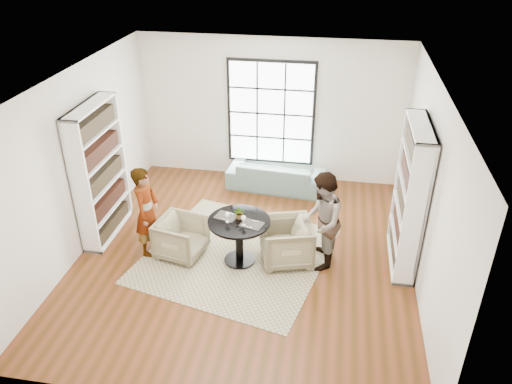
% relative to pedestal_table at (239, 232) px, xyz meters
% --- Properties ---
extents(ground, '(6.00, 6.00, 0.00)m').
position_rel_pedestal_table_xyz_m(ground, '(0.06, 0.17, -0.58)').
color(ground, brown).
extents(room_shell, '(6.00, 6.01, 6.00)m').
position_rel_pedestal_table_xyz_m(room_shell, '(0.06, 0.72, 0.68)').
color(room_shell, silver).
rests_on(room_shell, ground).
extents(rug, '(3.44, 3.44, 0.01)m').
position_rel_pedestal_table_xyz_m(rug, '(-0.09, 0.15, -0.57)').
color(rug, tan).
rests_on(rug, ground).
extents(pedestal_table, '(1.00, 1.00, 0.80)m').
position_rel_pedestal_table_xyz_m(pedestal_table, '(0.00, 0.00, 0.00)').
color(pedestal_table, black).
rests_on(pedestal_table, ground).
extents(sofa, '(2.06, 0.96, 0.58)m').
position_rel_pedestal_table_xyz_m(sofa, '(0.25, 2.62, -0.29)').
color(sofa, '#779F9A').
rests_on(sofa, ground).
extents(armchair_left, '(0.88, 0.86, 0.68)m').
position_rel_pedestal_table_xyz_m(armchair_left, '(-0.99, 0.02, -0.24)').
color(armchair_left, tan).
rests_on(armchair_left, ground).
extents(armchair_right, '(1.00, 0.98, 0.74)m').
position_rel_pedestal_table_xyz_m(armchair_right, '(0.75, 0.15, -0.21)').
color(armchair_right, tan).
rests_on(armchair_right, ground).
extents(person_left, '(0.40, 0.59, 1.58)m').
position_rel_pedestal_table_xyz_m(person_left, '(-1.54, 0.02, 0.21)').
color(person_left, gray).
rests_on(person_left, ground).
extents(person_right, '(0.63, 0.81, 1.65)m').
position_rel_pedestal_table_xyz_m(person_right, '(1.30, 0.15, 0.25)').
color(person_right, gray).
rests_on(person_right, ground).
extents(placemat_left, '(0.40, 0.34, 0.01)m').
position_rel_pedestal_table_xyz_m(placemat_left, '(-0.23, 0.08, 0.22)').
color(placemat_left, black).
rests_on(placemat_left, pedestal_table).
extents(placemat_right, '(0.40, 0.34, 0.01)m').
position_rel_pedestal_table_xyz_m(placemat_right, '(0.22, -0.08, 0.22)').
color(placemat_right, black).
rests_on(placemat_right, pedestal_table).
extents(cutlery_left, '(0.19, 0.25, 0.01)m').
position_rel_pedestal_table_xyz_m(cutlery_left, '(-0.23, 0.08, 0.23)').
color(cutlery_left, silver).
rests_on(cutlery_left, placemat_left).
extents(cutlery_right, '(0.19, 0.25, 0.01)m').
position_rel_pedestal_table_xyz_m(cutlery_right, '(0.22, -0.08, 0.23)').
color(cutlery_right, silver).
rests_on(cutlery_right, placemat_right).
extents(wine_glass_left, '(0.08, 0.08, 0.17)m').
position_rel_pedestal_table_xyz_m(wine_glass_left, '(-0.17, -0.07, 0.34)').
color(wine_glass_left, silver).
rests_on(wine_glass_left, pedestal_table).
extents(wine_glass_right, '(0.08, 0.08, 0.18)m').
position_rel_pedestal_table_xyz_m(wine_glass_right, '(0.10, -0.13, 0.35)').
color(wine_glass_right, silver).
rests_on(wine_glass_right, pedestal_table).
extents(flower_centerpiece, '(0.20, 0.18, 0.20)m').
position_rel_pedestal_table_xyz_m(flower_centerpiece, '(0.00, 0.07, 0.32)').
color(flower_centerpiece, gray).
rests_on(flower_centerpiece, pedestal_table).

